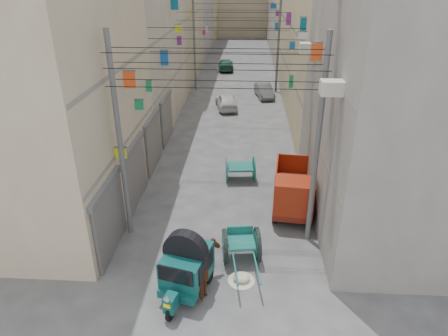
# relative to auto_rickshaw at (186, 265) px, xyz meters

# --- Properties ---
(building_row_left) EXTENTS (8.00, 62.00, 14.00)m
(building_row_left) POSITION_rel_auto_rickshaw_xyz_m (-7.20, 31.35, 5.41)
(building_row_left) COLOR #C8B597
(building_row_left) RESTS_ON ground
(building_row_right) EXTENTS (8.00, 62.00, 14.00)m
(building_row_right) POSITION_rel_auto_rickshaw_xyz_m (8.79, 31.35, 5.41)
(building_row_right) COLOR gray
(building_row_right) RESTS_ON ground
(shutters_left) EXTENTS (0.18, 14.40, 2.88)m
(shutters_left) POSITION_rel_auto_rickshaw_xyz_m (-3.12, 7.59, 0.44)
(shutters_left) COLOR #47474C
(shutters_left) RESTS_ON ground
(signboards) EXTENTS (8.22, 40.52, 5.67)m
(signboards) POSITION_rel_auto_rickshaw_xyz_m (0.79, 18.88, 2.38)
(signboards) COLOR #7A2382
(signboards) RESTS_ON ground
(ac_units) EXTENTS (0.70, 6.55, 3.35)m
(ac_units) POSITION_rel_auto_rickshaw_xyz_m (4.45, 4.89, 6.38)
(ac_units) COLOR beige
(ac_units) RESTS_ON ground
(utility_poles) EXTENTS (7.40, 22.20, 8.00)m
(utility_poles) POSITION_rel_auto_rickshaw_xyz_m (0.80, 14.22, 2.95)
(utility_poles) COLOR #58585A
(utility_poles) RESTS_ON ground
(overhead_cables) EXTENTS (7.40, 22.52, 1.12)m
(overhead_cables) POSITION_rel_auto_rickshaw_xyz_m (0.80, 11.62, 5.71)
(overhead_cables) COLOR black
(overhead_cables) RESTS_ON ground
(auto_rickshaw) EXTENTS (1.88, 2.63, 1.79)m
(auto_rickshaw) POSITION_rel_auto_rickshaw_xyz_m (0.00, 0.00, 0.00)
(auto_rickshaw) COLOR black
(auto_rickshaw) RESTS_ON ground
(tonga_cart) EXTENTS (1.49, 2.95, 1.28)m
(tonga_cart) POSITION_rel_auto_rickshaw_xyz_m (1.76, 1.71, -0.39)
(tonga_cart) COLOR black
(tonga_cart) RESTS_ON ground
(mini_truck) EXTENTS (2.04, 3.85, 2.07)m
(mini_truck) POSITION_rel_auto_rickshaw_xyz_m (3.95, 5.00, -0.06)
(mini_truck) COLOR black
(mini_truck) RESTS_ON ground
(second_cart) EXTENTS (1.57, 1.42, 1.29)m
(second_cart) POSITION_rel_auto_rickshaw_xyz_m (1.60, 8.04, -0.36)
(second_cart) COLOR #156057
(second_cart) RESTS_ON ground
(feed_sack) EXTENTS (0.58, 0.47, 0.29)m
(feed_sack) POSITION_rel_auto_rickshaw_xyz_m (1.80, 0.56, -0.91)
(feed_sack) COLOR beige
(feed_sack) RESTS_ON ground
(horse) EXTENTS (0.85, 1.76, 1.47)m
(horse) POSITION_rel_auto_rickshaw_xyz_m (0.68, 0.22, -0.32)
(horse) COLOR brown
(horse) RESTS_ON ground
(distant_car_white) EXTENTS (2.08, 3.76, 1.21)m
(distant_car_white) POSITION_rel_auto_rickshaw_xyz_m (0.24, 19.95, -0.45)
(distant_car_white) COLOR silver
(distant_car_white) RESTS_ON ground
(distant_car_grey) EXTENTS (1.78, 3.52, 1.11)m
(distant_car_grey) POSITION_rel_auto_rickshaw_xyz_m (3.29, 23.35, -0.50)
(distant_car_grey) COLOR #4C504D
(distant_car_grey) RESTS_ON ground
(distant_car_green) EXTENTS (1.98, 4.12, 1.16)m
(distant_car_green) POSITION_rel_auto_rickshaw_xyz_m (-0.56, 33.71, -0.47)
(distant_car_green) COLOR #1B5038
(distant_car_green) RESTS_ON ground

